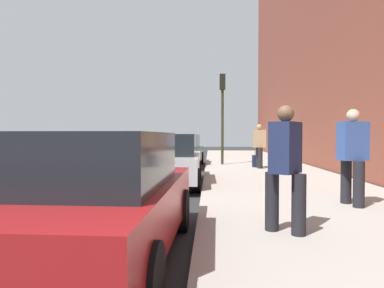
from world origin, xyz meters
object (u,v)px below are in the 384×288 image
at_px(pedestrian_blue_coat, 353,154).
at_px(traffic_light_pole, 222,103).
at_px(parked_car_silver, 168,160).
at_px(rolling_suitcase, 255,161).
at_px(pedestrian_navy_coat, 285,165).
at_px(parked_car_red, 97,197).
at_px(pedestrian_tan_coat, 259,145).
at_px(parked_car_green, 181,151).

bearing_deg(pedestrian_blue_coat, traffic_light_pole, 13.23).
bearing_deg(parked_car_silver, rolling_suitcase, -35.00).
height_order(pedestrian_navy_coat, rolling_suitcase, pedestrian_navy_coat).
height_order(parked_car_red, pedestrian_blue_coat, pedestrian_blue_coat).
distance_m(parked_car_red, pedestrian_tan_coat, 10.61).
bearing_deg(pedestrian_navy_coat, rolling_suitcase, -5.10).
xyz_separation_m(parked_car_green, rolling_suitcase, (-1.56, -3.23, -0.36)).
bearing_deg(parked_car_green, rolling_suitcase, -115.82).
bearing_deg(pedestrian_navy_coat, parked_car_silver, 22.98).
xyz_separation_m(parked_car_silver, pedestrian_tan_coat, (4.00, -3.22, 0.34)).
height_order(parked_car_green, rolling_suitcase, parked_car_green).
bearing_deg(rolling_suitcase, parked_car_green, 64.18).
height_order(parked_car_silver, pedestrian_blue_coat, pedestrian_blue_coat).
height_order(pedestrian_tan_coat, traffic_light_pole, traffic_light_pole).
bearing_deg(parked_car_silver, pedestrian_navy_coat, -157.02).
bearing_deg(pedestrian_tan_coat, parked_car_red, 161.76).
xyz_separation_m(parked_car_green, traffic_light_pole, (-0.32, -1.90, 2.19)).
bearing_deg(parked_car_green, traffic_light_pole, -99.67).
relative_size(parked_car_silver, pedestrian_navy_coat, 2.43).
bearing_deg(pedestrian_navy_coat, parked_car_green, 11.80).
xyz_separation_m(parked_car_silver, pedestrian_navy_coat, (-5.29, -2.24, 0.32)).
relative_size(pedestrian_navy_coat, traffic_light_pole, 0.42).
xyz_separation_m(parked_car_red, parked_car_silver, (6.07, -0.10, 0.00)).
distance_m(parked_car_silver, pedestrian_tan_coat, 5.14).
xyz_separation_m(parked_car_green, pedestrian_blue_coat, (-9.38, -4.03, 0.36)).
bearing_deg(pedestrian_blue_coat, pedestrian_navy_coat, 138.86).
height_order(parked_car_silver, parked_car_green, same).
distance_m(parked_car_red, traffic_light_pole, 12.10).
height_order(parked_car_red, parked_car_green, same).
relative_size(pedestrian_navy_coat, pedestrian_blue_coat, 0.95).
distance_m(parked_car_green, pedestrian_tan_coat, 3.91).
distance_m(parked_car_green, traffic_light_pole, 2.91).
bearing_deg(parked_car_silver, traffic_light_pole, -17.45).
relative_size(parked_car_green, pedestrian_tan_coat, 2.55).
height_order(parked_car_red, traffic_light_pole, traffic_light_pole).
height_order(parked_car_red, pedestrian_navy_coat, pedestrian_navy_coat).
bearing_deg(rolling_suitcase, pedestrian_navy_coat, 174.90).
distance_m(parked_car_red, rolling_suitcase, 11.00).
bearing_deg(pedestrian_blue_coat, parked_car_green, 23.25).
bearing_deg(rolling_suitcase, traffic_light_pole, 46.99).
relative_size(parked_car_silver, traffic_light_pole, 1.03).
relative_size(parked_car_silver, pedestrian_blue_coat, 2.32).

